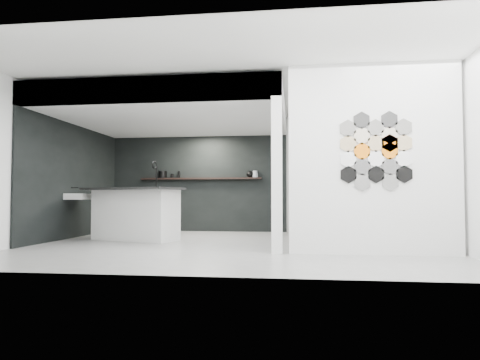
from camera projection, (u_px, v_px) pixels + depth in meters
name	position (u px, v px, depth m)	size (l,w,h in m)	color
floor	(232.00, 245.00, 7.46)	(7.00, 6.00, 0.01)	slate
partition_panel	(373.00, 159.00, 6.25)	(2.45, 0.15, 2.80)	silver
bay_clad_back	(197.00, 184.00, 10.61)	(4.40, 0.04, 2.35)	black
bay_clad_left	(75.00, 181.00, 8.93)	(0.04, 4.00, 2.35)	black
bulkhead	(176.00, 113.00, 8.71)	(4.40, 4.00, 0.40)	silver
corner_column	(277.00, 175.00, 6.41)	(0.16, 0.16, 2.35)	silver
fascia_beam	(144.00, 90.00, 6.81)	(4.40, 0.16, 0.40)	silver
wall_basin	(80.00, 197.00, 8.69)	(0.40, 0.60, 0.12)	silver
display_shelf	(200.00, 178.00, 10.50)	(3.00, 0.15, 0.04)	black
kitchen_island	(135.00, 213.00, 8.33)	(2.10, 1.44, 1.55)	silver
stockpot	(163.00, 174.00, 10.62)	(0.21, 0.21, 0.17)	black
kettle	(250.00, 174.00, 10.35)	(0.18, 0.18, 0.15)	black
glass_bowl	(255.00, 175.00, 10.34)	(0.14, 0.14, 0.10)	gray
glass_vase	(255.00, 174.00, 10.34)	(0.11, 0.11, 0.16)	gray
bottle_dark	(179.00, 174.00, 10.57)	(0.06, 0.06, 0.16)	black
utensil_cup	(172.00, 176.00, 10.59)	(0.08, 0.08, 0.10)	black
hex_tile_cluster	(376.00, 151.00, 6.16)	(1.04, 0.02, 1.16)	black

